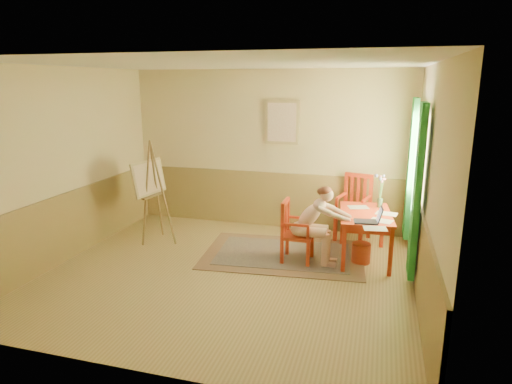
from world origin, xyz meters
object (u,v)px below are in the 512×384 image
(chair_left, at_px, (295,231))
(laptop, at_px, (370,219))
(figure, at_px, (315,221))
(chair_back, at_px, (354,207))
(table, at_px, (365,219))
(easel, at_px, (150,182))

(chair_left, distance_m, laptop, 1.11)
(chair_left, relative_size, figure, 0.79)
(figure, bearing_deg, chair_back, 68.95)
(figure, bearing_deg, table, 28.50)
(figure, relative_size, easel, 0.69)
(laptop, distance_m, easel, 3.52)
(laptop, bearing_deg, figure, 174.17)
(table, relative_size, chair_back, 1.16)
(chair_left, distance_m, figure, 0.35)
(chair_left, relative_size, chair_back, 0.84)
(table, height_order, chair_back, chair_back)
(chair_left, bearing_deg, table, 19.81)
(table, xyz_separation_m, chair_left, (-0.99, -0.36, -0.17))
(laptop, relative_size, easel, 0.24)
(chair_left, height_order, laptop, laptop)
(chair_left, height_order, easel, easel)
(figure, distance_m, easel, 2.77)
(table, xyz_separation_m, easel, (-3.43, -0.11, 0.37))
(chair_back, height_order, easel, easel)
(table, xyz_separation_m, chair_back, (-0.21, 0.87, -0.08))
(chair_left, bearing_deg, easel, 174.35)
(table, distance_m, easel, 3.45)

